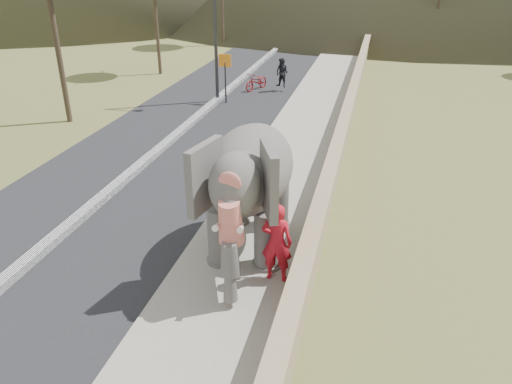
% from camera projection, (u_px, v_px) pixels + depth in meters
% --- Properties ---
extents(road, '(7.00, 120.00, 0.03)m').
position_uv_depth(road, '(153.00, 158.00, 18.25)').
color(road, black).
rests_on(road, ground).
extents(median, '(0.35, 120.00, 0.22)m').
position_uv_depth(median, '(152.00, 155.00, 18.21)').
color(median, black).
rests_on(median, ground).
extents(walkway, '(3.00, 120.00, 0.15)m').
position_uv_depth(walkway, '(287.00, 169.00, 17.15)').
color(walkway, '#9E9687').
rests_on(walkway, ground).
extents(parapet, '(0.30, 120.00, 1.10)m').
position_uv_depth(parapet, '(336.00, 161.00, 16.58)').
color(parapet, tan).
rests_on(parapet, ground).
extents(signboard, '(0.60, 0.08, 2.40)m').
position_uv_depth(signboard, '(225.00, 70.00, 24.06)').
color(signboard, '#2D2D33').
rests_on(signboard, ground).
extents(elephant_and_man, '(2.58, 4.57, 3.19)m').
position_uv_depth(elephant_and_man, '(251.00, 186.00, 12.04)').
color(elephant_and_man, '#625E59').
rests_on(elephant_and_man, ground).
extents(motorcyclist, '(2.47, 1.88, 1.77)m').
position_uv_depth(motorcyclist, '(266.00, 78.00, 26.70)').
color(motorcyclist, maroon).
rests_on(motorcyclist, ground).
extents(trees, '(46.90, 42.68, 9.15)m').
position_uv_depth(trees, '(369.00, 4.00, 30.84)').
color(trees, '#473828').
rests_on(trees, ground).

